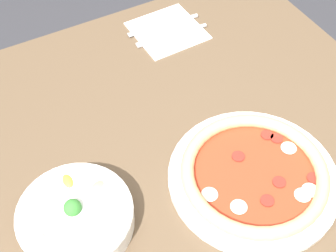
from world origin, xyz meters
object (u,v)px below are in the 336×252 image
at_px(pizza, 254,174).
at_px(knife, 167,24).
at_px(fork, 173,35).
at_px(bowl, 75,216).

distance_m(pizza, knife, 0.50).
relative_size(fork, knife, 0.99).
bearing_deg(knife, bowl, 49.36).
bearing_deg(fork, knife, -94.36).
height_order(pizza, knife, pizza).
xyz_separation_m(pizza, knife, (0.50, -0.08, -0.01)).
relative_size(pizza, bowl, 1.59).
bearing_deg(pizza, bowl, 77.57).
distance_m(bowl, fork, 0.56).
distance_m(pizza, bowl, 0.34).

